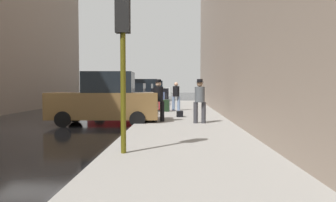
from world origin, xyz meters
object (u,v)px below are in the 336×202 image
Objects in this scene: parked_bronze_suv at (105,100)px; fire_hydrant at (152,108)px; parked_black_suv at (145,92)px; parked_silver_sedan at (150,92)px; traffic_light at (123,37)px; duffel_bag at (180,114)px; rolling_suitcase at (166,106)px; pedestrian_with_beanie at (200,99)px; parked_red_hatchback at (126,99)px; pedestrian_in_jeans at (176,95)px; pedestrian_with_fedora at (158,98)px; parked_white_van at (154,90)px; parked_blue_sedan at (138,96)px.

parked_bronze_suv is 6.62× the size of fire_hydrant.
parked_black_suv reaches higher than parked_silver_sedan.
traffic_light is (1.85, -6.55, 1.73)m from parked_bronze_suv.
parked_black_suv is 1.09× the size of parked_silver_sedan.
parked_bronze_suv is at bearing -148.73° from duffel_bag.
parked_silver_sedan reaches higher than rolling_suitcase.
traffic_light is (1.85, -23.88, 1.73)m from parked_black_suv.
fire_hydrant is 1.60× the size of duffel_bag.
parked_bronze_suv is 2.62× the size of pedestrian_with_beanie.
parked_red_hatchback is at bearing -90.00° from parked_black_suv.
duffel_bag is at bearing -87.18° from pedestrian_in_jeans.
pedestrian_with_fedora is at bearing -4.47° from parked_bronze_suv.
traffic_light is 2.03× the size of pedestrian_with_fedora.
parked_red_hatchback is 12.62m from traffic_light.
parked_red_hatchback is 0.91× the size of parked_white_van.
parked_bronze_suv is at bearing -90.00° from parked_silver_sedan.
pedestrian_with_fedora is (2.28, -12.03, 0.29)m from parked_blue_sedan.
traffic_light is (0.05, -9.36, 2.26)m from fire_hydrant.
traffic_light reaches higher than parked_red_hatchback.
parked_silver_sedan is 23.84m from pedestrian_with_fedora.
rolling_suitcase is (2.44, 5.17, -0.54)m from parked_bronze_suv.
parked_red_hatchback is at bearing 90.00° from parked_bronze_suv.
pedestrian_with_beanie is 2.87m from duffel_bag.
parked_white_van is 10.50× the size of duffel_bag.
traffic_light is at bearing -74.21° from parked_bronze_suv.
parked_white_van is 35.30m from traffic_light.
parked_red_hatchback is at bearing -90.00° from parked_silver_sedan.
parked_silver_sedan is 0.92× the size of parked_white_van.
rolling_suitcase is (0.16, 5.35, -0.65)m from pedestrian_with_fedora.
pedestrian_in_jeans is (3.01, 0.08, 0.26)m from parked_red_hatchback.
parked_black_suv reaches higher than pedestrian_in_jeans.
rolling_suitcase is at bearing -78.67° from parked_black_suv.
parked_blue_sedan reaches higher than fire_hydrant.
traffic_light is (1.85, -35.20, 1.73)m from parked_white_van.
fire_hydrant is at bearing 99.06° from pedestrian_with_fedora.
pedestrian_in_jeans is 3.89× the size of duffel_bag.
pedestrian_with_beanie is 1.78m from pedestrian_with_fedora.
traffic_light is at bearing -84.25° from parked_blue_sedan.
duffel_bag is (0.19, -3.92, -0.81)m from pedestrian_in_jeans.
parked_white_van is 2.60× the size of pedestrian_with_fedora.
pedestrian_with_fedora is at bearing -84.52° from parked_silver_sedan.
rolling_suitcase is (2.44, -18.38, -0.36)m from parked_silver_sedan.
parked_red_hatchback and parked_silver_sedan have the same top height.
parked_bronze_suv is 5.74m from rolling_suitcase.
fire_hydrant is 0.20× the size of traffic_light.
pedestrian_with_fedora is at bearing -91.68° from rolling_suitcase.
parked_white_van reaches higher than pedestrian_with_beanie.
parked_bronze_suv reaches higher than pedestrian_with_beanie.
parked_black_suv is at bearing 97.08° from fire_hydrant.
pedestrian_with_fedora is at bearing -69.09° from parked_red_hatchback.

